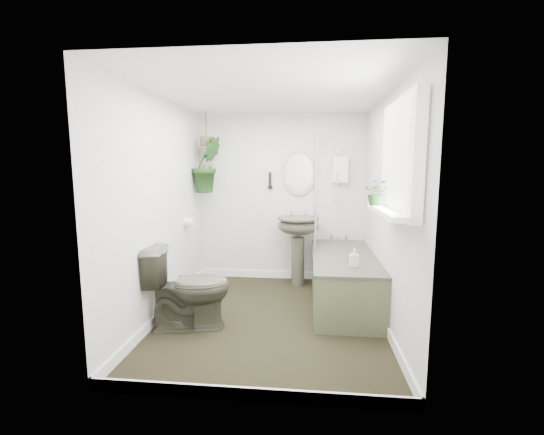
# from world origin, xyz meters

# --- Properties ---
(floor) EXTENTS (2.30, 2.80, 0.02)m
(floor) POSITION_xyz_m (0.00, 0.00, -0.01)
(floor) COLOR #2A2918
(floor) RESTS_ON ground
(ceiling) EXTENTS (2.30, 2.80, 0.02)m
(ceiling) POSITION_xyz_m (0.00, 0.00, 2.31)
(ceiling) COLOR white
(ceiling) RESTS_ON ground
(wall_back) EXTENTS (2.30, 0.02, 2.30)m
(wall_back) POSITION_xyz_m (0.00, 1.41, 1.15)
(wall_back) COLOR silver
(wall_back) RESTS_ON ground
(wall_front) EXTENTS (2.30, 0.02, 2.30)m
(wall_front) POSITION_xyz_m (0.00, -1.41, 1.15)
(wall_front) COLOR silver
(wall_front) RESTS_ON ground
(wall_left) EXTENTS (0.02, 2.80, 2.30)m
(wall_left) POSITION_xyz_m (-1.16, 0.00, 1.15)
(wall_left) COLOR silver
(wall_left) RESTS_ON ground
(wall_right) EXTENTS (0.02, 2.80, 2.30)m
(wall_right) POSITION_xyz_m (1.16, 0.00, 1.15)
(wall_right) COLOR silver
(wall_right) RESTS_ON ground
(skirting) EXTENTS (2.30, 2.80, 0.10)m
(skirting) POSITION_xyz_m (0.00, 0.00, 0.05)
(skirting) COLOR white
(skirting) RESTS_ON floor
(bathtub) EXTENTS (0.72, 1.72, 0.58)m
(bathtub) POSITION_xyz_m (0.80, 0.50, 0.29)
(bathtub) COLOR #3D3C2F
(bathtub) RESTS_ON floor
(bath_screen) EXTENTS (0.04, 0.72, 1.40)m
(bath_screen) POSITION_xyz_m (0.47, 0.99, 1.28)
(bath_screen) COLOR silver
(bath_screen) RESTS_ON bathtub
(shower_box) EXTENTS (0.20, 0.10, 0.35)m
(shower_box) POSITION_xyz_m (0.80, 1.34, 1.55)
(shower_box) COLOR white
(shower_box) RESTS_ON wall_back
(oval_mirror) EXTENTS (0.46, 0.03, 0.62)m
(oval_mirror) POSITION_xyz_m (0.25, 1.37, 1.50)
(oval_mirror) COLOR #B1A88F
(oval_mirror) RESTS_ON wall_back
(wall_sconce) EXTENTS (0.04, 0.04, 0.22)m
(wall_sconce) POSITION_xyz_m (-0.15, 1.36, 1.40)
(wall_sconce) COLOR black
(wall_sconce) RESTS_ON wall_back
(toilet_roll_holder) EXTENTS (0.11, 0.11, 0.11)m
(toilet_roll_holder) POSITION_xyz_m (-1.10, 0.70, 0.90)
(toilet_roll_holder) COLOR white
(toilet_roll_holder) RESTS_ON wall_left
(window_recess) EXTENTS (0.08, 1.00, 0.90)m
(window_recess) POSITION_xyz_m (1.09, -0.70, 1.65)
(window_recess) COLOR white
(window_recess) RESTS_ON wall_right
(window_sill) EXTENTS (0.18, 1.00, 0.04)m
(window_sill) POSITION_xyz_m (1.02, -0.70, 1.23)
(window_sill) COLOR white
(window_sill) RESTS_ON wall_right
(window_blinds) EXTENTS (0.01, 0.86, 0.76)m
(window_blinds) POSITION_xyz_m (1.04, -0.70, 1.65)
(window_blinds) COLOR white
(window_blinds) RESTS_ON wall_right
(toilet) EXTENTS (0.88, 0.60, 0.82)m
(toilet) POSITION_xyz_m (-0.79, -0.29, 0.41)
(toilet) COLOR #3D3C2F
(toilet) RESTS_ON floor
(pedestal_sink) EXTENTS (0.62, 0.56, 0.93)m
(pedestal_sink) POSITION_xyz_m (0.25, 1.10, 0.47)
(pedestal_sink) COLOR #3D3C2F
(pedestal_sink) RESTS_ON floor
(sill_plant) EXTENTS (0.24, 0.22, 0.22)m
(sill_plant) POSITION_xyz_m (0.97, -0.40, 1.36)
(sill_plant) COLOR black
(sill_plant) RESTS_ON window_sill
(hanging_plant) EXTENTS (0.52, 0.51, 0.74)m
(hanging_plant) POSITION_xyz_m (-0.97, 1.12, 1.61)
(hanging_plant) COLOR black
(hanging_plant) RESTS_ON ceiling
(soap_bottle) EXTENTS (0.09, 0.09, 0.18)m
(soap_bottle) POSITION_xyz_m (0.85, 0.01, 0.67)
(soap_bottle) COLOR #2E2627
(soap_bottle) RESTS_ON bathtub
(hanging_pot) EXTENTS (0.16, 0.16, 0.12)m
(hanging_pot) POSITION_xyz_m (-0.97, 1.12, 1.92)
(hanging_pot) COLOR brown
(hanging_pot) RESTS_ON ceiling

